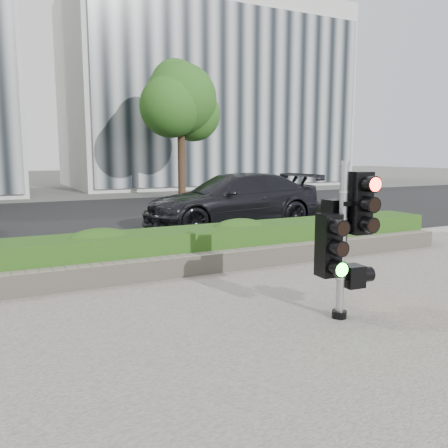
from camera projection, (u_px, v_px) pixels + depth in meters
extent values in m
plane|color=#51514C|center=(232.00, 309.00, 6.43)|extent=(120.00, 120.00, 0.00)
cube|color=#9E9389|center=(363.00, 389.00, 4.22)|extent=(16.00, 11.00, 0.03)
cube|color=black|center=(87.00, 219.00, 15.25)|extent=(60.00, 13.00, 0.02)
cube|color=gray|center=(156.00, 259.00, 9.20)|extent=(60.00, 0.25, 0.12)
cube|color=gray|center=(180.00, 266.00, 8.07)|extent=(12.00, 0.32, 0.34)
cube|color=#407724|center=(167.00, 249.00, 8.62)|extent=(12.00, 1.00, 0.68)
cube|color=#B7B7B2|center=(204.00, 97.00, 32.53)|extent=(18.00, 10.00, 12.00)
cylinder|color=black|center=(182.00, 160.00, 22.30)|extent=(0.36, 0.36, 3.58)
sphere|color=#175016|center=(181.00, 99.00, 21.89)|extent=(3.33, 3.33, 3.33)
sphere|color=#175016|center=(193.00, 114.00, 22.61)|extent=(2.56, 2.56, 2.56)
sphere|color=#175016|center=(171.00, 106.00, 21.32)|extent=(2.82, 2.82, 2.82)
sphere|color=#175016|center=(175.00, 84.00, 22.34)|extent=(2.30, 2.30, 2.30)
cylinder|color=black|center=(339.00, 314.00, 6.00)|extent=(0.19, 0.19, 0.09)
cylinder|color=gray|center=(342.00, 243.00, 5.86)|extent=(0.10, 0.10, 1.93)
cylinder|color=gray|center=(345.00, 163.00, 5.72)|extent=(0.12, 0.12, 0.05)
cube|color=#FF1107|center=(359.00, 203.00, 5.85)|extent=(0.26, 0.26, 0.77)
cube|color=#14E51E|center=(328.00, 245.00, 5.76)|extent=(0.26, 0.26, 0.77)
cube|color=black|center=(334.00, 220.00, 6.03)|extent=(0.26, 0.26, 0.53)
cube|color=orange|center=(353.00, 276.00, 6.03)|extent=(0.26, 0.26, 0.28)
imported|color=black|center=(233.00, 200.00, 13.55)|extent=(5.33, 2.32, 1.53)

